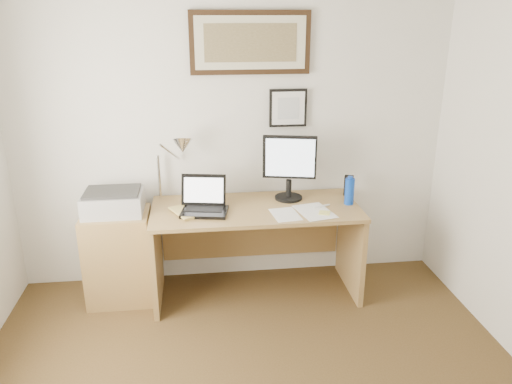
{
  "coord_description": "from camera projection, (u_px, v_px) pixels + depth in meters",
  "views": [
    {
      "loc": [
        -0.28,
        -1.92,
        2.16
      ],
      "look_at": [
        0.13,
        1.43,
        0.95
      ],
      "focal_mm": 35.0,
      "sensor_mm": 36.0,
      "label": 1
    }
  ],
  "objects": [
    {
      "name": "lcd_monitor",
      "position": [
        289.0,
        164.0,
        3.91
      ],
      "size": [
        0.42,
        0.22,
        0.52
      ],
      "color": "black",
      "rests_on": "desk"
    },
    {
      "name": "bottle_cap",
      "position": [
        350.0,
        177.0,
        3.84
      ],
      "size": [
        0.04,
        0.04,
        0.02
      ],
      "primitive_type": "cylinder",
      "color": "#0E3EB6",
      "rests_on": "water_bottle"
    },
    {
      "name": "marker_pen",
      "position": [
        322.0,
        206.0,
        3.84
      ],
      "size": [
        0.14,
        0.06,
        0.02
      ],
      "primitive_type": "cylinder",
      "rotation": [
        0.0,
        1.57,
        0.35
      ],
      "color": "silver",
      "rests_on": "desk"
    },
    {
      "name": "wall_back",
      "position": [
        232.0,
        133.0,
        4.0
      ],
      "size": [
        3.5,
        0.02,
        2.5
      ],
      "primitive_type": "cube",
      "color": "silver",
      "rests_on": "ground"
    },
    {
      "name": "desk",
      "position": [
        255.0,
        231.0,
        4.0
      ],
      "size": [
        1.6,
        0.7,
        0.75
      ],
      "color": "olive",
      "rests_on": "floor"
    },
    {
      "name": "picture_large",
      "position": [
        250.0,
        43.0,
        3.76
      ],
      "size": [
        0.92,
        0.04,
        0.47
      ],
      "color": "black",
      "rests_on": "wall_back"
    },
    {
      "name": "laptop",
      "position": [
        204.0,
        204.0,
        3.75
      ],
      "size": [
        0.38,
        0.35,
        0.26
      ],
      "color": "black",
      "rests_on": "desk"
    },
    {
      "name": "printer",
      "position": [
        113.0,
        202.0,
        3.76
      ],
      "size": [
        0.44,
        0.34,
        0.18
      ],
      "color": "#A3A3A6",
      "rests_on": "side_cabinet"
    },
    {
      "name": "book",
      "position": [
        176.0,
        214.0,
        3.68
      ],
      "size": [
        0.31,
        0.34,
        0.02
      ],
      "primitive_type": "imported",
      "rotation": [
        0.0,
        0.0,
        0.47
      ],
      "color": "tan",
      "rests_on": "desk"
    },
    {
      "name": "sticky_pad",
      "position": [
        324.0,
        213.0,
        3.71
      ],
      "size": [
        0.1,
        0.1,
        0.01
      ],
      "primitive_type": "cube",
      "rotation": [
        0.0,
        0.0,
        -0.34
      ],
      "color": "#E3E26B",
      "rests_on": "desk"
    },
    {
      "name": "picture_small",
      "position": [
        288.0,
        108.0,
        3.96
      ],
      "size": [
        0.3,
        0.03,
        0.3
      ],
      "color": "black",
      "rests_on": "wall_back"
    },
    {
      "name": "desk_lamp",
      "position": [
        180.0,
        148.0,
        3.8
      ],
      "size": [
        0.29,
        0.27,
        0.53
      ],
      "color": "silver",
      "rests_on": "desk"
    },
    {
      "name": "paper_sheet_a",
      "position": [
        285.0,
        214.0,
        3.7
      ],
      "size": [
        0.22,
        0.29,
        0.0
      ],
      "primitive_type": "cube",
      "rotation": [
        0.0,
        0.0,
        0.13
      ],
      "color": "white",
      "rests_on": "desk"
    },
    {
      "name": "water_bottle",
      "position": [
        349.0,
        191.0,
        3.87
      ],
      "size": [
        0.07,
        0.07,
        0.21
      ],
      "primitive_type": "cylinder",
      "color": "#0E3EB6",
      "rests_on": "desk"
    },
    {
      "name": "speaker",
      "position": [
        349.0,
        185.0,
        4.08
      ],
      "size": [
        0.09,
        0.08,
        0.16
      ],
      "primitive_type": "cube",
      "rotation": [
        0.0,
        0.0,
        -0.38
      ],
      "color": "black",
      "rests_on": "desk"
    },
    {
      "name": "paper_sheet_b",
      "position": [
        315.0,
        212.0,
        3.75
      ],
      "size": [
        0.3,
        0.38,
        0.0
      ],
      "primitive_type": "cube",
      "rotation": [
        0.0,
        0.0,
        0.22
      ],
      "color": "white",
      "rests_on": "desk"
    },
    {
      "name": "side_cabinet",
      "position": [
        119.0,
        257.0,
        3.9
      ],
      "size": [
        0.5,
        0.4,
        0.73
      ],
      "primitive_type": "cube",
      "color": "olive",
      "rests_on": "floor"
    }
  ]
}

